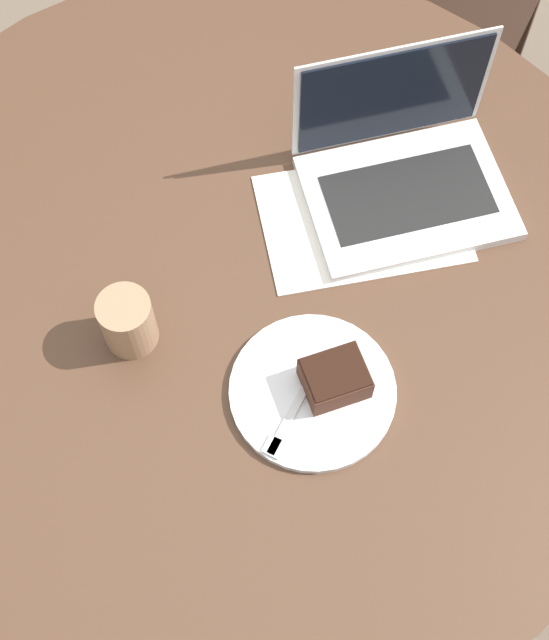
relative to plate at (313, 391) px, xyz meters
The scene contains 8 objects.
ground_plane 0.78m from the plate, 82.57° to the left, with size 12.00×12.00×0.00m, color #6B5B4C.
dining_table 0.25m from the plate, 82.57° to the left, with size 1.34×1.34×0.74m.
paper_document 0.31m from the plate, 37.37° to the left, with size 0.39×0.34×0.00m.
plate is the anchor object (origin of this frame).
cake_slice 0.04m from the plate, 25.60° to the right, with size 0.11×0.10×0.05m.
fork 0.05m from the plate, 165.58° to the right, with size 0.16×0.09×0.00m.
coffee_glass 0.29m from the plate, 124.52° to the left, with size 0.08×0.08×0.10m.
laptop 0.40m from the plate, 30.74° to the left, with size 0.39×0.35×0.22m.
Camera 1 is at (-0.36, -0.57, 1.96)m, focal length 50.00 mm.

